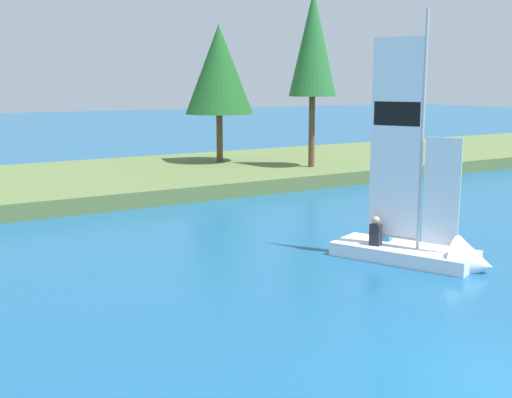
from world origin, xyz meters
The scene contains 5 objects.
ground_plane centered at (0.00, 0.00, 0.00)m, with size 200.00×200.00×0.00m, color #195684.
shore_bank centered at (0.00, 22.11, 0.30)m, with size 80.00×11.17×0.61m, color #5B703D.
shoreline_tree_midleft centered at (8.06, 23.17, 5.19)m, with size 3.39×3.39×6.79m.
shoreline_tree_centre centered at (10.76, 19.06, 6.31)m, with size 2.21×2.21×8.17m.
sailboat centered at (4.26, 5.48, 0.44)m, with size 2.82×4.32×6.80m.
Camera 1 is at (-8.19, -5.82, 4.56)m, focal length 46.16 mm.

